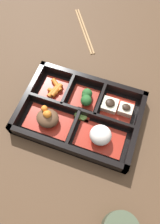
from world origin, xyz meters
name	(u,v)px	position (x,y,z in m)	size (l,w,h in m)	color
ground_plane	(80,116)	(0.00, 0.00, 0.00)	(3.00, 3.00, 0.00)	#4C3523
bento_base	(80,115)	(0.00, 0.00, 0.01)	(0.33, 0.23, 0.01)	black
bento_rim	(80,112)	(0.00, 0.00, 0.02)	(0.33, 0.23, 0.04)	black
bowl_rice	(100,136)	(-0.07, 0.05, 0.03)	(0.13, 0.08, 0.05)	maroon
bowl_stew	(48,118)	(0.07, 0.05, 0.03)	(0.13, 0.08, 0.06)	maroon
bowl_tofu	(117,108)	(-0.09, -0.05, 0.02)	(0.09, 0.08, 0.03)	maroon
bowl_greens	(86,98)	(0.00, -0.05, 0.03)	(0.08, 0.08, 0.04)	maroon
bowl_carrots	(54,89)	(0.10, -0.05, 0.02)	(0.07, 0.08, 0.02)	maroon
bowl_pickles	(82,115)	(-0.01, 0.00, 0.02)	(0.04, 0.04, 0.01)	maroon
chopsticks	(84,30)	(0.10, -0.32, 0.00)	(0.14, 0.19, 0.01)	#A87F51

